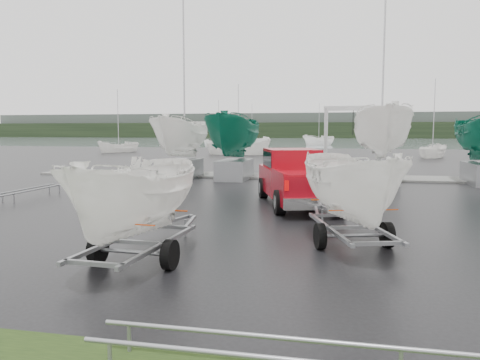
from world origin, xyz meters
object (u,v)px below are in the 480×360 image
at_px(trailer_parked, 135,131).
at_px(boat_hoist, 353,132).
at_px(trailer_hitched, 354,127).
at_px(pickup_truck, 295,176).

height_order(trailer_parked, boat_hoist, trailer_parked).
distance_m(trailer_hitched, boat_hoist, 16.22).
height_order(pickup_truck, trailer_parked, trailer_parked).
height_order(trailer_hitched, boat_hoist, trailer_hitched).
distance_m(pickup_truck, trailer_parked, 9.19).
relative_size(trailer_hitched, trailer_parked, 1.03).
distance_m(trailer_hitched, trailer_parked, 4.96).
distance_m(trailer_parked, boat_hoist, 19.25).
bearing_deg(trailer_hitched, pickup_truck, 90.00).
xyz_separation_m(pickup_truck, boat_hoist, (2.33, 9.95, 1.61)).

